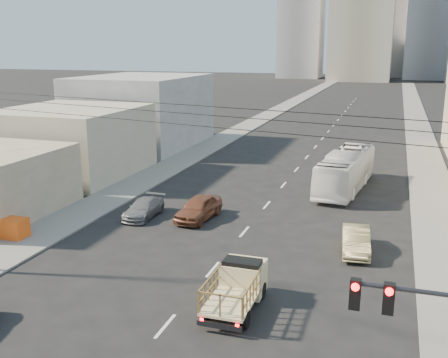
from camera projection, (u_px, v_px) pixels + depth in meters
The scene contains 17 objects.
ground at pixel (144, 352), 19.90m from camera, with size 420.00×420.00×0.00m, color black.
sidewalk_left at pixel (268, 115), 87.92m from camera, with size 3.50×180.00×0.12m, color slate.
sidewalk_right at pixel (417, 121), 80.87m from camera, with size 3.50×180.00×0.12m, color slate.
lane_dashes at pixel (326, 135), 68.74m from camera, with size 0.15×104.00×0.01m.
flatbed_pickup at pixel (237, 284), 23.08m from camera, with size 1.95×4.41×1.90m.
city_bus at pixel (346, 170), 42.21m from camera, with size 2.65×11.34×3.16m, color silver.
sedan_brown at pixel (199, 208), 35.04m from camera, with size 1.84×4.57×1.56m, color brown.
sedan_tan at pixel (356, 240), 29.42m from camera, with size 1.47×4.21×1.39m, color #998A59.
sedan_grey at pixel (144, 208), 35.55m from camera, with size 1.70×4.17×1.21m, color slate.
traffic_signal at pixel (435, 352), 12.74m from camera, with size 3.23×0.35×6.00m.
overhead_wires at pixel (153, 112), 19.08m from camera, with size 23.01×5.02×0.72m.
crate_stack at pixel (12, 228), 31.47m from camera, with size 1.80×1.20×1.14m.
bldg_left_mid at pixel (72, 141), 46.99m from camera, with size 11.00×12.00×6.00m, color #A9A288.
bldg_left_far at pixel (142, 111), 60.71m from camera, with size 12.00×16.00×8.00m, color gray.
midrise_ne at pixel (431, 20), 180.06m from camera, with size 16.00×16.00×40.00m, color gray.
midrise_nw at pixel (301, 30), 189.40m from camera, with size 15.00×15.00×34.00m, color gray.
midrise_back at pixel (395, 17), 196.99m from camera, with size 18.00×18.00×44.00m, color gray.
Camera 1 is at (8.39, -15.85, 11.29)m, focal length 42.00 mm.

